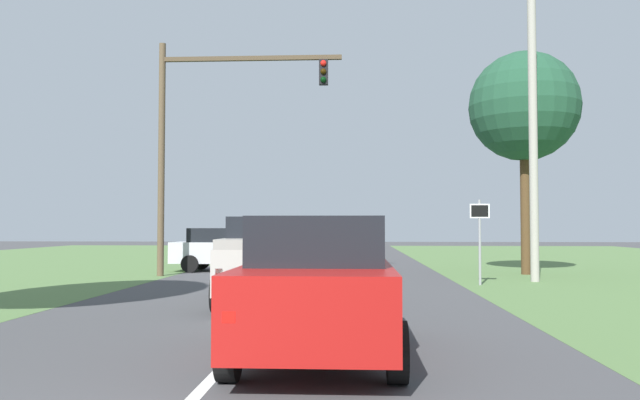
% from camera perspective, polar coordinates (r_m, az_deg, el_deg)
% --- Properties ---
extents(ground_plane, '(120.00, 120.00, 0.00)m').
position_cam_1_polar(ground_plane, '(14.57, -3.67, -9.47)').
color(ground_plane, '#424244').
extents(red_suv_near, '(2.20, 4.85, 1.94)m').
position_cam_1_polar(red_suv_near, '(9.10, -0.06, -7.34)').
color(red_suv_near, '#9E1411').
rests_on(red_suv_near, ground_plane).
extents(pickup_truck_lead, '(2.35, 4.93, 2.02)m').
position_cam_1_polar(pickup_truck_lead, '(14.97, -4.63, -5.35)').
color(pickup_truck_lead, '#B7B2A8').
rests_on(pickup_truck_lead, ground_plane).
extents(traffic_light, '(6.73, 0.40, 8.54)m').
position_cam_1_polar(traffic_light, '(23.98, -10.21, 6.62)').
color(traffic_light, brown).
rests_on(traffic_light, ground_plane).
extents(keep_moving_sign, '(0.60, 0.09, 2.63)m').
position_cam_1_polar(keep_moving_sign, '(20.35, 13.99, -2.64)').
color(keep_moving_sign, gray).
rests_on(keep_moving_sign, ground_plane).
extents(oak_tree_right, '(4.13, 4.13, 8.41)m').
position_cam_1_polar(oak_tree_right, '(25.72, 17.65, 7.86)').
color(oak_tree_right, '#4C351E').
rests_on(oak_tree_right, ground_plane).
extents(crossing_suv_far, '(4.62, 2.11, 1.73)m').
position_cam_1_polar(crossing_suv_far, '(26.18, -8.02, -4.27)').
color(crossing_suv_far, silver).
rests_on(crossing_suv_far, ground_plane).
extents(utility_pole_right, '(0.28, 0.28, 9.87)m').
position_cam_1_polar(utility_pole_right, '(22.31, 18.38, 5.84)').
color(utility_pole_right, '#9E998E').
rests_on(utility_pole_right, ground_plane).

